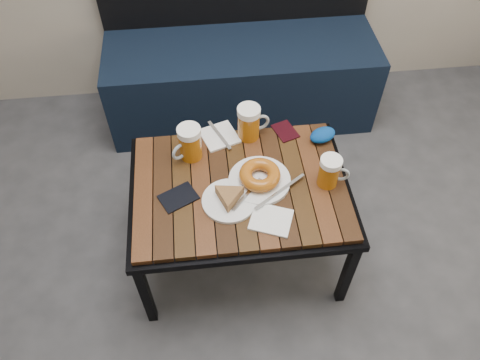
{
  "coord_description": "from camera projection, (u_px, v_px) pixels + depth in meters",
  "views": [
    {
      "loc": [
        0.02,
        -0.27,
        1.85
      ],
      "look_at": [
        0.14,
        0.83,
        0.5
      ],
      "focal_mm": 35.0,
      "sensor_mm": 36.0,
      "label": 1
    }
  ],
  "objects": [
    {
      "name": "bench",
      "position": [
        241.0,
        71.0,
        2.51
      ],
      "size": [
        1.4,
        0.5,
        0.95
      ],
      "color": "black",
      "rests_on": "ground"
    },
    {
      "name": "cafe_table",
      "position": [
        240.0,
        192.0,
        1.8
      ],
      "size": [
        0.84,
        0.62,
        0.47
      ],
      "color": "black",
      "rests_on": "ground"
    },
    {
      "name": "beer_mug_left",
      "position": [
        189.0,
        143.0,
        1.8
      ],
      "size": [
        0.14,
        0.12,
        0.15
      ],
      "rotation": [
        0.0,
        0.0,
        3.77
      ],
      "color": "#A4580D",
      "rests_on": "cafe_table"
    },
    {
      "name": "beer_mug_centre",
      "position": [
        249.0,
        122.0,
        1.87
      ],
      "size": [
        0.14,
        0.1,
        0.15
      ],
      "rotation": [
        0.0,
        0.0,
        0.21
      ],
      "color": "#A4580D",
      "rests_on": "cafe_table"
    },
    {
      "name": "beer_mug_right",
      "position": [
        330.0,
        171.0,
        1.72
      ],
      "size": [
        0.12,
        0.09,
        0.13
      ],
      "rotation": [
        0.0,
        0.0,
        -0.21
      ],
      "color": "#A4580D",
      "rests_on": "cafe_table"
    },
    {
      "name": "plate_pie",
      "position": [
        229.0,
        198.0,
        1.7
      ],
      "size": [
        0.2,
        0.2,
        0.06
      ],
      "color": "white",
      "rests_on": "cafe_table"
    },
    {
      "name": "plate_bagel",
      "position": [
        260.0,
        177.0,
        1.75
      ],
      "size": [
        0.29,
        0.26,
        0.06
      ],
      "color": "white",
      "rests_on": "cafe_table"
    },
    {
      "name": "napkin_left",
      "position": [
        219.0,
        136.0,
        1.92
      ],
      "size": [
        0.17,
        0.17,
        0.01
      ],
      "rotation": [
        0.0,
        0.0,
        0.33
      ],
      "color": "white",
      "rests_on": "cafe_table"
    },
    {
      "name": "napkin_right",
      "position": [
        271.0,
        220.0,
        1.66
      ],
      "size": [
        0.18,
        0.16,
        0.01
      ],
      "rotation": [
        0.0,
        0.0,
        -0.38
      ],
      "color": "white",
      "rests_on": "cafe_table"
    },
    {
      "name": "passport_navy",
      "position": [
        178.0,
        197.0,
        1.72
      ],
      "size": [
        0.16,
        0.14,
        0.01
      ],
      "primitive_type": "cube",
      "rotation": [
        0.0,
        0.0,
        -1.11
      ],
      "color": "black",
      "rests_on": "cafe_table"
    },
    {
      "name": "passport_burgundy",
      "position": [
        285.0,
        131.0,
        1.94
      ],
      "size": [
        0.11,
        0.13,
        0.01
      ],
      "primitive_type": "cube",
      "rotation": [
        0.0,
        0.0,
        0.34
      ],
      "color": "black",
      "rests_on": "cafe_table"
    },
    {
      "name": "knit_pouch",
      "position": [
        323.0,
        135.0,
        1.9
      ],
      "size": [
        0.13,
        0.11,
        0.05
      ],
      "primitive_type": "ellipsoid",
      "rotation": [
        0.0,
        0.0,
        0.41
      ],
      "color": "#050E8E",
      "rests_on": "cafe_table"
    }
  ]
}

